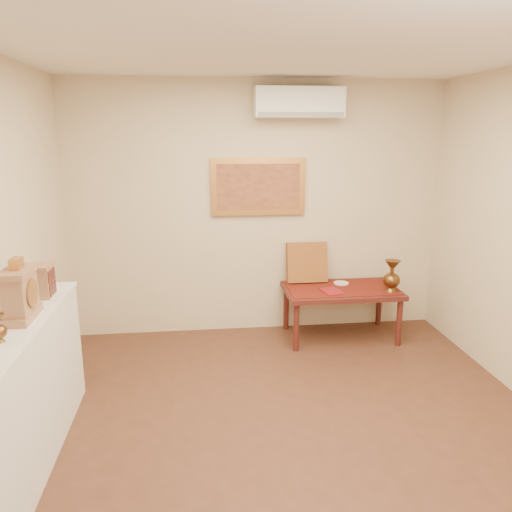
{
  "coord_description": "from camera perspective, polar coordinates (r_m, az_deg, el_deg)",
  "views": [
    {
      "loc": [
        -0.65,
        -3.02,
        2.17
      ],
      "look_at": [
        -0.15,
        1.15,
        1.12
      ],
      "focal_mm": 35.0,
      "sensor_mm": 36.0,
      "label": 1
    }
  ],
  "objects": [
    {
      "name": "floor",
      "position": [
        3.78,
        4.66,
        -21.03
      ],
      "size": [
        4.5,
        4.5,
        0.0
      ],
      "primitive_type": "plane",
      "color": "brown",
      "rests_on": "ground"
    },
    {
      "name": "ceiling",
      "position": [
        3.14,
        5.72,
        23.72
      ],
      "size": [
        4.5,
        4.5,
        0.0
      ],
      "primitive_type": "plane",
      "rotation": [
        3.14,
        0.0,
        0.0
      ],
      "color": "white",
      "rests_on": "ground"
    },
    {
      "name": "wall_back",
      "position": [
        5.38,
        0.22,
        5.31
      ],
      "size": [
        4.0,
        0.02,
        2.7
      ],
      "primitive_type": "cube",
      "color": "beige",
      "rests_on": "ground"
    },
    {
      "name": "table_cloth",
      "position": [
        5.38,
        9.74,
        -3.62
      ],
      "size": [
        1.14,
        0.59,
        0.01
      ],
      "primitive_type": "cube",
      "color": "maroon",
      "rests_on": "low_table"
    },
    {
      "name": "brass_urn_tall",
      "position": [
        5.33,
        15.28,
        -1.8
      ],
      "size": [
        0.18,
        0.18,
        0.4
      ],
      "primitive_type": null,
      "color": "brown",
      "rests_on": "table_cloth"
    },
    {
      "name": "plate",
      "position": [
        5.51,
        9.71,
        -3.07
      ],
      "size": [
        0.16,
        0.16,
        0.01
      ],
      "primitive_type": "cylinder",
      "color": "silver",
      "rests_on": "table_cloth"
    },
    {
      "name": "menu",
      "position": [
        5.22,
        8.65,
        -4.01
      ],
      "size": [
        0.23,
        0.28,
        0.01
      ],
      "primitive_type": "cube",
      "rotation": [
        0.0,
        0.0,
        0.21
      ],
      "color": "maroon",
      "rests_on": "table_cloth"
    },
    {
      "name": "cushion",
      "position": [
        5.48,
        5.83,
        -0.72
      ],
      "size": [
        0.44,
        0.19,
        0.45
      ],
      "primitive_type": "cube",
      "rotation": [
        -0.21,
        0.0,
        0.0
      ],
      "color": "maroon",
      "rests_on": "table_cloth"
    },
    {
      "name": "display_ledge",
      "position": [
        3.65,
        -25.58,
        -14.78
      ],
      "size": [
        0.37,
        2.02,
        0.98
      ],
      "color": "white",
      "rests_on": "floor"
    },
    {
      "name": "mantel_clock",
      "position": [
        3.57,
        -25.35,
        -3.87
      ],
      "size": [
        0.17,
        0.36,
        0.41
      ],
      "color": "#A67455",
      "rests_on": "display_ledge"
    },
    {
      "name": "wooden_chest",
      "position": [
        4.0,
        -23.32,
        -2.59
      ],
      "size": [
        0.16,
        0.21,
        0.24
      ],
      "color": "#A67455",
      "rests_on": "display_ledge"
    },
    {
      "name": "low_table",
      "position": [
        5.4,
        9.71,
        -4.32
      ],
      "size": [
        1.2,
        0.7,
        0.55
      ],
      "color": "#501B18",
      "rests_on": "floor"
    },
    {
      "name": "painting",
      "position": [
        5.32,
        0.26,
        7.92
      ],
      "size": [
        1.0,
        0.06,
        0.6
      ],
      "color": "#C1813E",
      "rests_on": "wall_back"
    },
    {
      "name": "ac_unit",
      "position": [
        5.26,
        4.94,
        17.06
      ],
      "size": [
        0.9,
        0.25,
        0.3
      ],
      "color": "white",
      "rests_on": "wall_back"
    }
  ]
}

